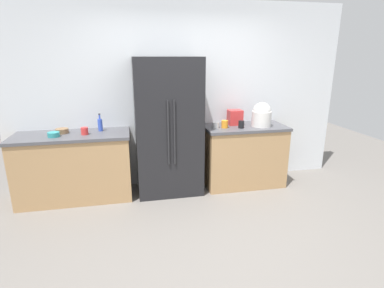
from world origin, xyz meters
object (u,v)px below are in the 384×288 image
at_px(cup_d, 216,125).
at_px(toaster, 235,117).
at_px(bowl_b, 62,131).
at_px(cup_b, 85,131).
at_px(bowl_a, 54,135).
at_px(refrigerator, 168,127).
at_px(rice_cooker, 262,115).
at_px(bottle_a, 100,124).
at_px(cup_a, 241,124).
at_px(cup_c, 225,124).

bearing_deg(cup_d, toaster, 24.54).
xyz_separation_m(toaster, bowl_b, (-2.40, -0.03, -0.08)).
height_order(cup_b, bowl_a, cup_b).
xyz_separation_m(refrigerator, rice_cooker, (1.35, -0.06, 0.13)).
distance_m(toaster, bowl_a, 2.48).
bearing_deg(toaster, bottle_a, 179.88).
bearing_deg(bowl_a, toaster, 4.63).
relative_size(rice_cooker, cup_b, 3.68).
height_order(refrigerator, toaster, refrigerator).
bearing_deg(cup_a, cup_b, 178.06).
distance_m(refrigerator, cup_b, 1.10).
bearing_deg(cup_d, bowl_a, -178.77).
relative_size(toaster, cup_c, 2.07).
bearing_deg(bowl_a, bottle_a, 20.25).
xyz_separation_m(cup_b, bowl_b, (-0.30, 0.13, -0.02)).
relative_size(cup_b, bowl_a, 0.65).
relative_size(refrigerator, rice_cooker, 5.41).
height_order(rice_cooker, cup_d, rice_cooker).
bearing_deg(cup_d, cup_a, -12.43).
distance_m(cup_a, cup_b, 2.12).
xyz_separation_m(cup_a, bowl_a, (-2.48, 0.03, -0.02)).
distance_m(toaster, cup_b, 2.11).
relative_size(rice_cooker, cup_c, 3.28).
relative_size(bottle_a, cup_c, 2.26).
distance_m(bowl_a, bowl_b, 0.19).
height_order(bottle_a, bowl_b, bottle_a).
xyz_separation_m(rice_cooker, cup_c, (-0.55, 0.01, -0.11)).
bearing_deg(cup_d, cup_c, -5.46).
xyz_separation_m(refrigerator, bottle_a, (-0.91, 0.12, 0.06)).
bearing_deg(bottle_a, bowl_a, -159.75).
height_order(cup_d, bowl_b, cup_d).
distance_m(refrigerator, bottle_a, 0.92).
relative_size(cup_d, bowl_b, 0.55).
bearing_deg(rice_cooker, toaster, 152.56).
bearing_deg(cup_c, cup_b, 179.80).
height_order(rice_cooker, bowl_a, rice_cooker).
height_order(cup_b, cup_d, cup_b).
bearing_deg(toaster, cup_b, -175.64).
bearing_deg(toaster, bowl_a, -175.37).
relative_size(cup_c, bowl_a, 0.73).
xyz_separation_m(refrigerator, cup_a, (1.02, -0.11, 0.02)).
xyz_separation_m(rice_cooker, bowl_a, (-2.81, -0.02, -0.13)).
height_order(bottle_a, cup_d, bottle_a).
xyz_separation_m(bottle_a, bowl_b, (-0.49, -0.03, -0.06)).
xyz_separation_m(refrigerator, toaster, (1.01, 0.12, 0.08)).
height_order(refrigerator, bowl_a, refrigerator).
height_order(toaster, cup_b, toaster).
height_order(bottle_a, bowl_a, bottle_a).
distance_m(cup_c, bowl_a, 2.26).
bearing_deg(cup_d, bowl_b, 176.42).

